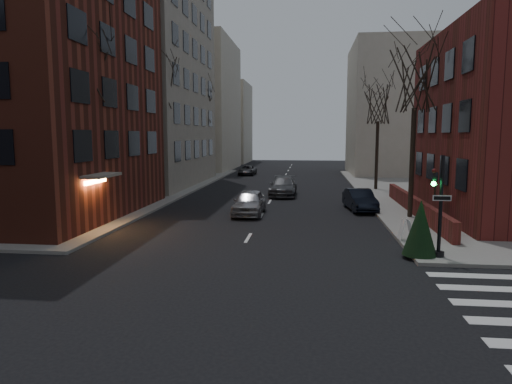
# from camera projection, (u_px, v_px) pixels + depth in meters

# --- Properties ---
(ground) EXTENTS (160.00, 160.00, 0.00)m
(ground) POSITION_uv_depth(u_px,v_px,m) (177.00, 359.00, 10.12)
(ground) COLOR black
(ground) RESTS_ON ground
(building_left_tan) EXTENTS (18.00, 18.00, 28.00)m
(building_left_tan) POSITION_uv_depth(u_px,v_px,m) (103.00, 40.00, 43.83)
(building_left_tan) COLOR gray
(building_left_tan) RESTS_ON ground
(low_wall_right) EXTENTS (0.35, 16.00, 1.00)m
(low_wall_right) POSITION_uv_depth(u_px,v_px,m) (415.00, 206.00, 27.69)
(low_wall_right) COLOR maroon
(low_wall_right) RESTS_ON sidewalk_far_right
(building_distant_la) EXTENTS (14.00, 16.00, 18.00)m
(building_distant_la) POSITION_uv_depth(u_px,v_px,m) (184.00, 106.00, 64.92)
(building_distant_la) COLOR #BFB3A2
(building_distant_la) RESTS_ON ground
(building_distant_ra) EXTENTS (14.00, 14.00, 16.00)m
(building_distant_ra) POSITION_uv_depth(u_px,v_px,m) (408.00, 110.00, 56.67)
(building_distant_ra) COLOR #BFB3A2
(building_distant_ra) RESTS_ON ground
(building_distant_lb) EXTENTS (10.00, 12.00, 14.00)m
(building_distant_lb) POSITION_uv_depth(u_px,v_px,m) (221.00, 123.00, 81.69)
(building_distant_lb) COLOR #BFB3A2
(building_distant_lb) RESTS_ON ground
(traffic_signal) EXTENTS (0.76, 0.44, 4.00)m
(traffic_signal) POSITION_uv_depth(u_px,v_px,m) (439.00, 213.00, 17.83)
(traffic_signal) COLOR black
(traffic_signal) RESTS_ON sidewalk_far_right
(tree_left_a) EXTENTS (4.18, 4.18, 10.26)m
(tree_left_a) POSITION_uv_depth(u_px,v_px,m) (87.00, 67.00, 23.87)
(tree_left_a) COLOR #2D231C
(tree_left_a) RESTS_ON sidewalk_far_left
(tree_left_b) EXTENTS (4.40, 4.40, 10.80)m
(tree_left_b) POSITION_uv_depth(u_px,v_px,m) (160.00, 84.00, 35.64)
(tree_left_b) COLOR #2D231C
(tree_left_b) RESTS_ON sidewalk_far_left
(tree_left_c) EXTENTS (3.96, 3.96, 9.72)m
(tree_left_c) POSITION_uv_depth(u_px,v_px,m) (202.00, 106.00, 49.55)
(tree_left_c) COLOR #2D231C
(tree_left_c) RESTS_ON sidewalk_far_left
(tree_right_a) EXTENTS (3.96, 3.96, 9.72)m
(tree_right_a) POSITION_uv_depth(u_px,v_px,m) (416.00, 80.00, 25.84)
(tree_right_a) COLOR #2D231C
(tree_right_a) RESTS_ON sidewalk_far_right
(tree_right_b) EXTENTS (3.74, 3.74, 9.18)m
(tree_right_b) POSITION_uv_depth(u_px,v_px,m) (378.00, 104.00, 39.69)
(tree_right_b) COLOR #2D231C
(tree_right_b) RESTS_ON sidewalk_far_right
(streetlamp_near) EXTENTS (0.36, 0.36, 6.28)m
(streetlamp_near) POSITION_uv_depth(u_px,v_px,m) (152.00, 145.00, 32.21)
(streetlamp_near) COLOR black
(streetlamp_near) RESTS_ON sidewalk_far_left
(streetlamp_far) EXTENTS (0.36, 0.36, 6.28)m
(streetlamp_far) POSITION_uv_depth(u_px,v_px,m) (212.00, 141.00, 51.92)
(streetlamp_far) COLOR black
(streetlamp_far) RESTS_ON sidewalk_far_left
(parked_sedan) EXTENTS (2.05, 4.43, 1.41)m
(parked_sedan) POSITION_uv_depth(u_px,v_px,m) (360.00, 200.00, 29.81)
(parked_sedan) COLOR black
(parked_sedan) RESTS_ON ground
(car_lane_silver) EXTENTS (1.84, 4.51, 1.53)m
(car_lane_silver) POSITION_uv_depth(u_px,v_px,m) (249.00, 202.00, 28.29)
(car_lane_silver) COLOR #97969B
(car_lane_silver) RESTS_ON ground
(car_lane_gray) EXTENTS (2.16, 5.23, 1.51)m
(car_lane_gray) POSITION_uv_depth(u_px,v_px,m) (283.00, 186.00, 37.07)
(car_lane_gray) COLOR #3F4045
(car_lane_gray) RESTS_ON ground
(car_lane_far) EXTENTS (2.02, 4.20, 1.16)m
(car_lane_far) POSITION_uv_depth(u_px,v_px,m) (247.00, 170.00, 56.23)
(car_lane_far) COLOR #39383D
(car_lane_far) RESTS_ON ground
(sandwich_board) EXTENTS (0.46, 0.62, 0.96)m
(sandwich_board) POSITION_uv_depth(u_px,v_px,m) (406.00, 230.00, 20.81)
(sandwich_board) COLOR white
(sandwich_board) RESTS_ON sidewalk_far_right
(evergreen_shrub) EXTENTS (1.42, 1.42, 2.24)m
(evergreen_shrub) POSITION_uv_depth(u_px,v_px,m) (420.00, 228.00, 18.13)
(evergreen_shrub) COLOR black
(evergreen_shrub) RESTS_ON sidewalk_far_right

